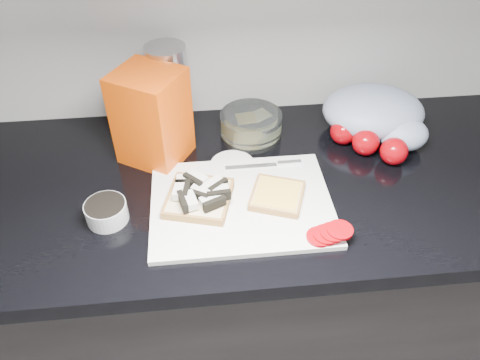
% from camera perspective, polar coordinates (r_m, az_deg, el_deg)
% --- Properties ---
extents(base_cabinet, '(3.50, 0.60, 0.86)m').
position_cam_1_polar(base_cabinet, '(1.48, 2.83, -13.37)').
color(base_cabinet, black).
rests_on(base_cabinet, ground).
extents(countertop, '(3.50, 0.64, 0.04)m').
position_cam_1_polar(countertop, '(1.14, 3.57, -0.24)').
color(countertop, black).
rests_on(countertop, base_cabinet).
extents(cutting_board, '(0.40, 0.30, 0.01)m').
position_cam_1_polar(cutting_board, '(1.04, 0.17, -2.90)').
color(cutting_board, silver).
rests_on(cutting_board, countertop).
extents(bread_left, '(0.17, 0.17, 0.04)m').
position_cam_1_polar(bread_left, '(1.03, -5.00, -1.94)').
color(bread_left, beige).
rests_on(bread_left, cutting_board).
extents(bread_right, '(0.15, 0.15, 0.02)m').
position_cam_1_polar(bread_right, '(1.04, 4.56, -1.90)').
color(bread_right, beige).
rests_on(bread_right, cutting_board).
extents(tomato_slices, '(0.11, 0.08, 0.02)m').
position_cam_1_polar(tomato_slices, '(0.98, 10.87, -6.41)').
color(tomato_slices, '#95030A').
rests_on(tomato_slices, cutting_board).
extents(knife, '(0.18, 0.01, 0.01)m').
position_cam_1_polar(knife, '(1.13, 4.06, 1.92)').
color(knife, silver).
rests_on(knife, cutting_board).
extents(seed_tub, '(0.09, 0.09, 0.05)m').
position_cam_1_polar(seed_tub, '(1.04, -15.99, -3.65)').
color(seed_tub, '#B0B6B6').
rests_on(seed_tub, countertop).
extents(tub_lid, '(0.13, 0.13, 0.01)m').
position_cam_1_polar(tub_lid, '(1.15, -0.92, 1.88)').
color(tub_lid, silver).
rests_on(tub_lid, countertop).
extents(glass_bowl, '(0.16, 0.16, 0.07)m').
position_cam_1_polar(glass_bowl, '(1.23, 1.33, 6.65)').
color(glass_bowl, silver).
rests_on(glass_bowl, countertop).
extents(bread_bag, '(0.20, 0.19, 0.23)m').
position_cam_1_polar(bread_bag, '(1.13, -10.71, 7.59)').
color(bread_bag, red).
rests_on(bread_bag, countertop).
extents(steel_canister, '(0.10, 0.10, 0.24)m').
position_cam_1_polar(steel_canister, '(1.22, -8.59, 10.66)').
color(steel_canister, '#A7A7AB').
rests_on(steel_canister, countertop).
extents(grocery_bag, '(0.29, 0.26, 0.12)m').
position_cam_1_polar(grocery_bag, '(1.28, 16.37, 7.69)').
color(grocery_bag, '#929AB4').
rests_on(grocery_bag, countertop).
extents(whole_tomatoes, '(0.17, 0.16, 0.07)m').
position_cam_1_polar(whole_tomatoes, '(1.21, 15.25, 4.56)').
color(whole_tomatoes, '#95030A').
rests_on(whole_tomatoes, countertop).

